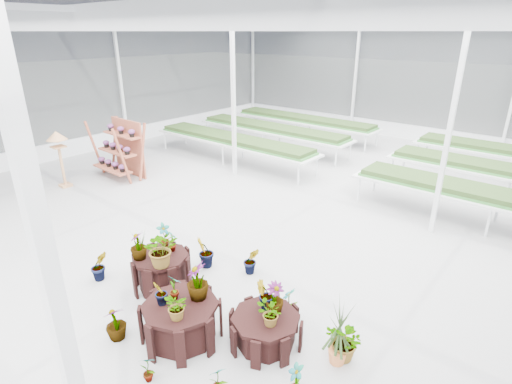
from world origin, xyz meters
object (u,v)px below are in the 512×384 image
Objects in this scene: plinth_mid at (181,321)px; plinth_low at (265,330)px; bird_table at (61,159)px; shelf_rack at (118,150)px; plinth_tall at (162,272)px.

plinth_low is (1.00, 0.70, -0.07)m from plinth_mid.
bird_table reaches higher than plinth_low.
shelf_rack is at bearing 160.85° from plinth_low.
shelf_rack reaches higher than plinth_low.
plinth_mid reaches higher than plinth_low.
plinth_mid is at bearing -26.57° from plinth_tall.
shelf_rack is (-7.85, 2.72, 0.64)m from plinth_low.
plinth_low is 8.33m from shelf_rack.
plinth_mid is at bearing -145.01° from plinth_low.
plinth_tall is 2.20m from plinth_low.
plinth_tall is 6.34m from shelf_rack.
bird_table reaches higher than plinth_mid.
shelf_rack is at bearing 91.65° from bird_table.
plinth_low is 0.59× the size of shelf_rack.
plinth_mid is 1.22m from plinth_low.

